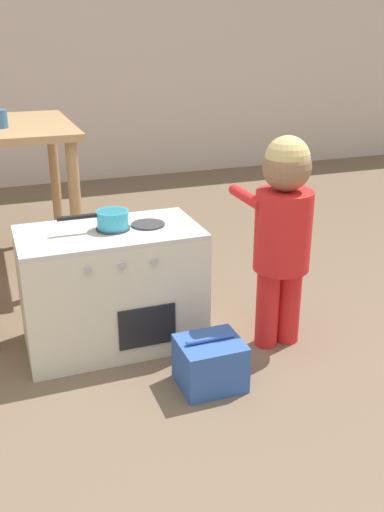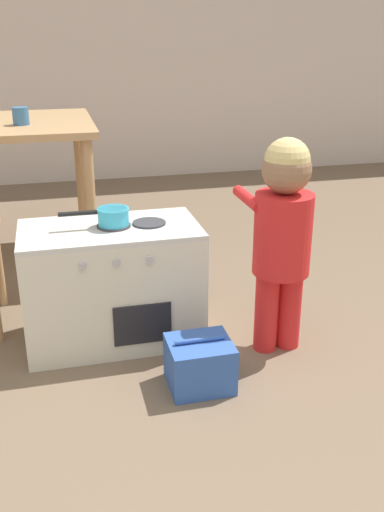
{
  "view_description": "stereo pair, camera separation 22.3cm",
  "coord_description": "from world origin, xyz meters",
  "px_view_note": "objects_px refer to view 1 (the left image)",
  "views": [
    {
      "loc": [
        -0.35,
        -0.96,
        1.19
      ],
      "look_at": [
        0.37,
        0.99,
        0.36
      ],
      "focal_mm": 40.0,
      "sensor_mm": 36.0,
      "label": 1
    },
    {
      "loc": [
        -0.14,
        -1.02,
        1.19
      ],
      "look_at": [
        0.37,
        0.99,
        0.36
      ],
      "focal_mm": 40.0,
      "sensor_mm": 36.0,
      "label": 2
    }
  ],
  "objects_px": {
    "toy_pot": "(111,218)",
    "child_figure": "(283,222)",
    "toy_basket": "(210,363)",
    "play_kitchen": "(112,288)"
  },
  "relations": [
    {
      "from": "toy_pot",
      "to": "play_kitchen",
      "type": "bearing_deg",
      "value": -177.59
    },
    {
      "from": "toy_pot",
      "to": "toy_basket",
      "type": "bearing_deg",
      "value": -60.11
    },
    {
      "from": "toy_pot",
      "to": "toy_basket",
      "type": "distance_m",
      "value": 0.65
    },
    {
      "from": "toy_pot",
      "to": "child_figure",
      "type": "height_order",
      "value": "child_figure"
    },
    {
      "from": "toy_basket",
      "to": "toy_pot",
      "type": "bearing_deg",
      "value": 119.89
    },
    {
      "from": "child_figure",
      "to": "toy_basket",
      "type": "bearing_deg",
      "value": -152.86
    },
    {
      "from": "toy_pot",
      "to": "child_figure",
      "type": "bearing_deg",
      "value": -20.71
    },
    {
      "from": "child_figure",
      "to": "toy_basket",
      "type": "xyz_separation_m",
      "value": [
        -0.37,
        -0.19,
        -0.43
      ]
    },
    {
      "from": "toy_pot",
      "to": "child_figure",
      "type": "distance_m",
      "value": 0.65
    },
    {
      "from": "toy_pot",
      "to": "toy_basket",
      "type": "height_order",
      "value": "toy_pot"
    }
  ]
}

